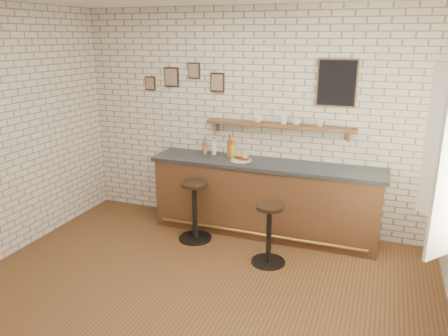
% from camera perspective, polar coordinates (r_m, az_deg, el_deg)
% --- Properties ---
extents(ground, '(5.00, 5.00, 0.00)m').
position_cam_1_polar(ground, '(4.82, -3.85, -16.01)').
color(ground, brown).
rests_on(ground, ground).
extents(bar_counter, '(3.10, 0.65, 1.01)m').
position_cam_1_polar(bar_counter, '(5.94, 5.31, -3.95)').
color(bar_counter, brown).
rests_on(bar_counter, ground).
extents(sandwich_plate, '(0.28, 0.28, 0.01)m').
position_cam_1_polar(sandwich_plate, '(5.85, 2.24, 1.04)').
color(sandwich_plate, white).
rests_on(sandwich_plate, bar_counter).
extents(ciabatta_sandwich, '(0.24, 0.17, 0.08)m').
position_cam_1_polar(ciabatta_sandwich, '(5.84, 2.34, 1.44)').
color(ciabatta_sandwich, tan).
rests_on(ciabatta_sandwich, sandwich_plate).
extents(potato_chips, '(0.25, 0.17, 0.00)m').
position_cam_1_polar(potato_chips, '(5.86, 2.00, 1.12)').
color(potato_chips, '#C99147').
rests_on(potato_chips, sandwich_plate).
extents(bitters_bottle_brown, '(0.07, 0.07, 0.22)m').
position_cam_1_polar(bitters_bottle_brown, '(6.17, -2.52, 2.67)').
color(bitters_bottle_brown, brown).
rests_on(bitters_bottle_brown, bar_counter).
extents(bitters_bottle_white, '(0.06, 0.06, 0.25)m').
position_cam_1_polar(bitters_bottle_white, '(6.12, -1.32, 2.66)').
color(bitters_bottle_white, silver).
rests_on(bitters_bottle_white, bar_counter).
extents(bitters_bottle_amber, '(0.07, 0.07, 0.30)m').
position_cam_1_polar(bitters_bottle_amber, '(6.03, 0.75, 2.67)').
color(bitters_bottle_amber, '#A2491A').
rests_on(bitters_bottle_amber, bar_counter).
extents(condiment_bottle_yellow, '(0.06, 0.06, 0.20)m').
position_cam_1_polar(condiment_bottle_yellow, '(6.03, 1.15, 2.30)').
color(condiment_bottle_yellow, gold).
rests_on(condiment_bottle_yellow, bar_counter).
extents(bar_stool_left, '(0.44, 0.44, 0.80)m').
position_cam_1_polar(bar_stool_left, '(5.78, -3.87, -5.36)').
color(bar_stool_left, black).
rests_on(bar_stool_left, ground).
extents(bar_stool_right, '(0.41, 0.41, 0.74)m').
position_cam_1_polar(bar_stool_right, '(5.22, 5.89, -8.37)').
color(bar_stool_right, black).
rests_on(bar_stool_right, ground).
extents(wall_shelf, '(2.00, 0.18, 0.18)m').
position_cam_1_polar(wall_shelf, '(5.84, 7.18, 5.54)').
color(wall_shelf, brown).
rests_on(wall_shelf, ground).
extents(shelf_cup_a, '(0.16, 0.16, 0.10)m').
position_cam_1_polar(shelf_cup_a, '(5.89, 4.43, 6.44)').
color(shelf_cup_a, white).
rests_on(shelf_cup_a, wall_shelf).
extents(shelf_cup_b, '(0.15, 0.15, 0.10)m').
position_cam_1_polar(shelf_cup_b, '(5.81, 7.79, 6.19)').
color(shelf_cup_b, white).
rests_on(shelf_cup_b, wall_shelf).
extents(shelf_cup_c, '(0.15, 0.15, 0.09)m').
position_cam_1_polar(shelf_cup_c, '(5.78, 9.46, 6.00)').
color(shelf_cup_c, white).
rests_on(shelf_cup_c, wall_shelf).
extents(shelf_cup_d, '(0.11, 0.11, 0.09)m').
position_cam_1_polar(shelf_cup_d, '(5.73, 12.41, 5.76)').
color(shelf_cup_d, white).
rests_on(shelf_cup_d, wall_shelf).
extents(back_wall_decor, '(2.96, 0.02, 0.56)m').
position_cam_1_polar(back_wall_decor, '(5.87, 5.88, 11.25)').
color(back_wall_decor, black).
rests_on(back_wall_decor, ground).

